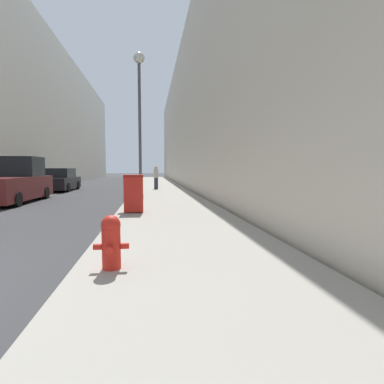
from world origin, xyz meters
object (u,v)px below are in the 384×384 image
fire_hydrant (111,241)px  parked_sedan_near (61,180)px  lamppost (139,99)px  pedestrian_on_sidewalk (156,177)px  pickup_truck (14,183)px  trash_bin (134,193)px

fire_hydrant → parked_sedan_near: bearing=107.8°
fire_hydrant → lamppost: bearing=89.4°
pedestrian_on_sidewalk → pickup_truck: bearing=-136.6°
parked_sedan_near → lamppost: bearing=-54.4°
pickup_truck → pedestrian_on_sidewalk: bearing=43.4°
fire_hydrant → pedestrian_on_sidewalk: pedestrian_on_sidewalk is taller
trash_bin → pedestrian_on_sidewalk: 11.64m
fire_hydrant → lamppost: (0.11, 9.99, 4.29)m
trash_bin → fire_hydrant: bearing=-90.1°
lamppost → pedestrian_on_sidewalk: 8.36m
pickup_truck → pedestrian_on_sidewalk: (6.85, 6.48, 0.07)m
pickup_truck → parked_sedan_near: 7.50m
parked_sedan_near → pedestrian_on_sidewalk: (6.86, -1.02, 0.23)m
pickup_truck → trash_bin: bearing=-41.0°
pickup_truck → fire_hydrant: bearing=-61.6°
trash_bin → pickup_truck: pickup_truck is taller
pedestrian_on_sidewalk → parked_sedan_near: bearing=171.6°
pickup_truck → parked_sedan_near: (-0.01, 7.49, -0.15)m
lamppost → pickup_truck: 7.23m
parked_sedan_near → pickup_truck: bearing=-89.9°
trash_bin → pedestrian_on_sidewalk: bearing=85.3°
parked_sedan_near → pedestrian_on_sidewalk: bearing=-8.4°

